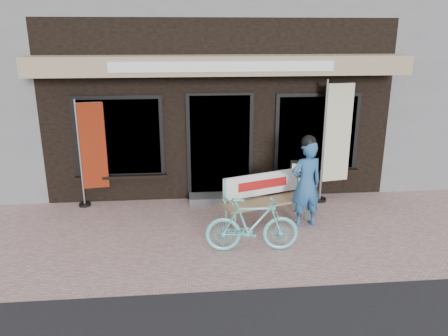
{
  "coord_description": "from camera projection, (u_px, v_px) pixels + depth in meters",
  "views": [
    {
      "loc": [
        -0.73,
        -6.58,
        3.31
      ],
      "look_at": [
        -0.04,
        0.7,
        1.05
      ],
      "focal_mm": 35.0,
      "sensor_mm": 36.0,
      "label": 1
    }
  ],
  "objects": [
    {
      "name": "nobori_cream",
      "position": [
        335.0,
        140.0,
        8.7
      ],
      "size": [
        0.74,
        0.31,
        2.48
      ],
      "rotation": [
        0.0,
        0.0,
        0.17
      ],
      "color": "gray",
      "rests_on": "ground"
    },
    {
      "name": "storefront",
      "position": [
        210.0,
        46.0,
        11.14
      ],
      "size": [
        7.0,
        6.77,
        6.0
      ],
      "color": "black",
      "rests_on": "ground"
    },
    {
      "name": "nobori_red",
      "position": [
        91.0,
        152.0,
        8.48
      ],
      "size": [
        0.64,
        0.27,
        2.14
      ],
      "rotation": [
        0.0,
        0.0,
        0.15
      ],
      "color": "gray",
      "rests_on": "ground"
    },
    {
      "name": "person",
      "position": [
        306.0,
        182.0,
        7.64
      ],
      "size": [
        0.64,
        0.48,
        1.66
      ],
      "rotation": [
        0.0,
        0.0,
        0.21
      ],
      "color": "#2A5B92",
      "rests_on": "ground"
    },
    {
      "name": "menu_stand",
      "position": [
        299.0,
        178.0,
        9.14
      ],
      "size": [
        0.4,
        0.17,
        0.8
      ],
      "rotation": [
        0.0,
        0.0,
        -0.23
      ],
      "color": "black",
      "rests_on": "ground"
    },
    {
      "name": "bench",
      "position": [
        265.0,
        194.0,
        7.88
      ],
      "size": [
        1.7,
        0.94,
        0.9
      ],
      "rotation": [
        0.0,
        0.0,
        0.34
      ],
      "color": "#68CCC6",
      "rests_on": "ground"
    },
    {
      "name": "ground",
      "position": [
        230.0,
        240.0,
        7.3
      ],
      "size": [
        70.0,
        70.0,
        0.0
      ],
      "primitive_type": "plane",
      "color": "#C49B96",
      "rests_on": "ground"
    },
    {
      "name": "bicycle",
      "position": [
        252.0,
        225.0,
        6.83
      ],
      "size": [
        1.5,
        0.49,
        0.89
      ],
      "primitive_type": "imported",
      "rotation": [
        0.0,
        0.0,
        1.52
      ],
      "color": "#68CCC6",
      "rests_on": "ground"
    }
  ]
}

